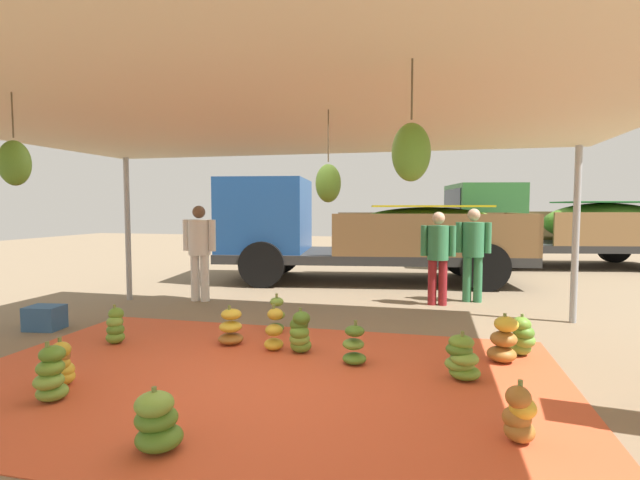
% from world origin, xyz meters
% --- Properties ---
extents(ground_plane, '(40.00, 40.00, 0.00)m').
position_xyz_m(ground_plane, '(0.00, 3.00, 0.00)').
color(ground_plane, '#7F6B51').
extents(tarp_orange, '(6.18, 4.05, 0.01)m').
position_xyz_m(tarp_orange, '(0.00, 0.00, 0.01)').
color(tarp_orange, '#D1512D').
rests_on(tarp_orange, ground).
extents(tent_canopy, '(8.00, 7.00, 2.71)m').
position_xyz_m(tent_canopy, '(0.00, -0.10, 2.62)').
color(tent_canopy, '#9EA0A5').
rests_on(tent_canopy, ground).
extents(banana_bunch_0, '(0.37, 0.36, 0.49)m').
position_xyz_m(banana_bunch_0, '(2.75, 1.39, 0.22)').
color(banana_bunch_0, '#6B9E38').
rests_on(banana_bunch_0, tarp_orange).
extents(banana_bunch_1, '(0.38, 0.40, 0.54)m').
position_xyz_m(banana_bunch_1, '(-1.57, -0.97, 0.24)').
color(banana_bunch_1, '#6B9E38').
rests_on(banana_bunch_1, tarp_orange).
extents(banana_bunch_2, '(0.41, 0.40, 0.55)m').
position_xyz_m(banana_bunch_2, '(2.51, 1.10, 0.25)').
color(banana_bunch_2, '#996628').
rests_on(banana_bunch_2, tarp_orange).
extents(banana_bunch_3, '(0.41, 0.40, 0.46)m').
position_xyz_m(banana_bunch_3, '(-0.18, -1.50, 0.21)').
color(banana_bunch_3, '#518428').
rests_on(banana_bunch_3, tarp_orange).
extents(banana_bunch_4, '(0.31, 0.32, 0.47)m').
position_xyz_m(banana_bunch_4, '(2.36, -0.79, 0.21)').
color(banana_bunch_4, '#996628').
rests_on(banana_bunch_4, tarp_orange).
extents(banana_bunch_5, '(0.32, 0.31, 0.54)m').
position_xyz_m(banana_bunch_5, '(-0.36, 1.71, 0.23)').
color(banana_bunch_5, '#477523').
rests_on(banana_bunch_5, tarp_orange).
extents(banana_bunch_6, '(0.32, 0.32, 0.56)m').
position_xyz_m(banana_bunch_6, '(-0.12, 0.91, 0.24)').
color(banana_bunch_6, gold).
rests_on(banana_bunch_6, tarp_orange).
extents(banana_bunch_7, '(0.37, 0.37, 0.49)m').
position_xyz_m(banana_bunch_7, '(0.90, 0.65, 0.21)').
color(banana_bunch_7, '#518428').
rests_on(banana_bunch_7, tarp_orange).
extents(banana_bunch_8, '(0.30, 0.30, 0.47)m').
position_xyz_m(banana_bunch_8, '(-1.76, -0.63, 0.21)').
color(banana_bunch_8, gold).
rests_on(banana_bunch_8, tarp_orange).
extents(banana_bunch_9, '(0.41, 0.41, 0.50)m').
position_xyz_m(banana_bunch_9, '(-0.74, 1.03, 0.22)').
color(banana_bunch_9, '#996628').
rests_on(banana_bunch_9, tarp_orange).
extents(banana_bunch_10, '(0.28, 0.30, 0.49)m').
position_xyz_m(banana_bunch_10, '(-2.18, 0.73, 0.22)').
color(banana_bunch_10, '#60932D').
rests_on(banana_bunch_10, tarp_orange).
extents(banana_bunch_11, '(0.43, 0.43, 0.49)m').
position_xyz_m(banana_bunch_11, '(2.03, 0.45, 0.22)').
color(banana_bunch_11, '#60932D').
rests_on(banana_bunch_11, tarp_orange).
extents(banana_bunch_12, '(0.35, 0.36, 0.54)m').
position_xyz_m(banana_bunch_12, '(0.21, 0.89, 0.25)').
color(banana_bunch_12, '#60932D').
rests_on(banana_bunch_12, tarp_orange).
extents(cargo_truck_main, '(7.18, 3.40, 2.40)m').
position_xyz_m(cargo_truck_main, '(0.01, 6.58, 1.20)').
color(cargo_truck_main, '#2D2D2D').
rests_on(cargo_truck_main, ground).
extents(cargo_truck_far, '(6.70, 3.63, 2.40)m').
position_xyz_m(cargo_truck_far, '(5.19, 10.57, 1.23)').
color(cargo_truck_far, '#2D2D2D').
rests_on(cargo_truck_far, ground).
extents(worker_0, '(0.61, 0.37, 1.65)m').
position_xyz_m(worker_0, '(1.82, 4.15, 0.97)').
color(worker_0, maroon).
rests_on(worker_0, ground).
extents(worker_1, '(0.63, 0.38, 1.71)m').
position_xyz_m(worker_1, '(2.45, 4.59, 1.00)').
color(worker_1, '#337A4C').
rests_on(worker_1, ground).
extents(worker_2, '(0.65, 0.40, 1.77)m').
position_xyz_m(worker_2, '(-2.46, 3.51, 1.03)').
color(worker_2, silver).
rests_on(worker_2, ground).
extents(crate_0, '(0.51, 0.43, 0.34)m').
position_xyz_m(crate_0, '(-3.63, 1.12, 0.17)').
color(crate_0, '#335B8E').
rests_on(crate_0, ground).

